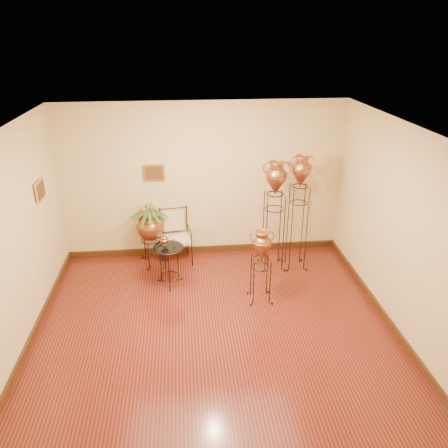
{
  "coord_description": "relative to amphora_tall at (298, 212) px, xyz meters",
  "views": [
    {
      "loc": [
        -0.36,
        -4.84,
        3.89
      ],
      "look_at": [
        0.25,
        1.3,
        1.1
      ],
      "focal_mm": 35.0,
      "sensor_mm": 36.0,
      "label": 1
    }
  ],
  "objects": [
    {
      "name": "ground",
      "position": [
        -1.56,
        -1.79,
        -1.04
      ],
      "size": [
        5.0,
        5.0,
        0.0
      ],
      "primitive_type": "plane",
      "color": "maroon",
      "rests_on": "ground"
    },
    {
      "name": "room_shell",
      "position": [
        -1.56,
        -1.78,
        0.69
      ],
      "size": [
        5.02,
        5.02,
        2.81
      ],
      "color": "#D2C187",
      "rests_on": "ground"
    },
    {
      "name": "amphora_short",
      "position": [
        -0.79,
        -0.96,
        -0.45
      ],
      "size": [
        0.44,
        0.44,
        1.19
      ],
      "rotation": [
        0.0,
        0.0,
        0.25
      ],
      "color": "black",
      "rests_on": "ground"
    },
    {
      "name": "planter_urn",
      "position": [
        -2.52,
        0.36,
        -0.28
      ],
      "size": [
        0.86,
        0.86,
        1.35
      ],
      "rotation": [
        0.0,
        0.0,
        0.2
      ],
      "color": "black",
      "rests_on": "ground"
    },
    {
      "name": "amphora_mid",
      "position": [
        -0.4,
        0.04,
        -0.06
      ],
      "size": [
        0.52,
        0.52,
        1.95
      ],
      "rotation": [
        0.0,
        0.0,
        0.23
      ],
      "color": "black",
      "rests_on": "ground"
    },
    {
      "name": "armchair",
      "position": [
        -2.08,
        0.36,
        -0.55
      ],
      "size": [
        0.62,
        0.59,
        0.98
      ],
      "rotation": [
        0.0,
        0.0,
        0.15
      ],
      "color": "black",
      "rests_on": "ground"
    },
    {
      "name": "side_table",
      "position": [
        -2.2,
        -0.38,
        -0.68
      ],
      "size": [
        0.62,
        0.62,
        0.87
      ],
      "rotation": [
        0.0,
        0.0,
        -0.4
      ],
      "color": "black",
      "rests_on": "ground"
    },
    {
      "name": "amphora_tall",
      "position": [
        0.0,
        0.0,
        0.0
      ],
      "size": [
        0.52,
        0.52,
        2.03
      ],
      "rotation": [
        0.0,
        0.0,
        0.38
      ],
      "color": "black",
      "rests_on": "ground"
    }
  ]
}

